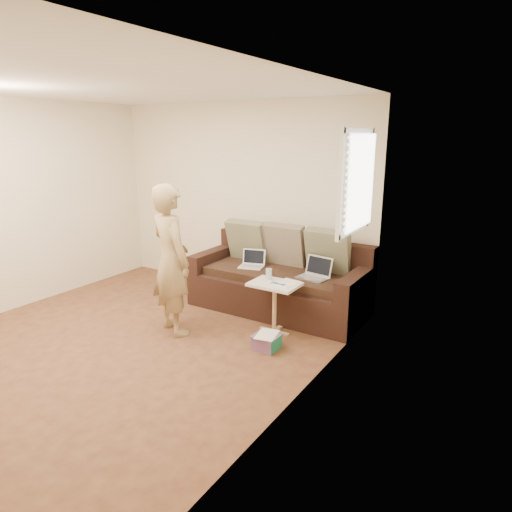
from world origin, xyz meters
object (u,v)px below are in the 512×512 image
(laptop_white, at_px, (251,267))
(drinking_glass, at_px, (269,274))
(side_table, at_px, (274,308))
(laptop_silver, at_px, (312,279))
(striped_box, at_px, (267,342))
(person, at_px, (171,260))
(sofa, at_px, (278,278))

(laptop_white, height_order, drinking_glass, drinking_glass)
(side_table, bearing_deg, laptop_silver, 69.79)
(laptop_silver, height_order, laptop_white, laptop_silver)
(laptop_white, xyz_separation_m, side_table, (0.66, -0.56, -0.23))
(laptop_silver, bearing_deg, side_table, -101.73)
(laptop_white, xyz_separation_m, striped_box, (0.80, -0.95, -0.44))
(person, distance_m, striped_box, 1.36)
(striped_box, bearing_deg, person, -171.34)
(side_table, bearing_deg, sofa, 115.39)
(laptop_silver, xyz_separation_m, person, (-1.18, -1.11, 0.32))
(side_table, bearing_deg, laptop_white, 139.93)
(laptop_white, bearing_deg, side_table, -55.56)
(laptop_silver, height_order, side_table, laptop_silver)
(person, relative_size, side_table, 2.85)
(laptop_white, xyz_separation_m, person, (-0.32, -1.12, 0.32))
(sofa, distance_m, laptop_silver, 0.51)
(sofa, relative_size, side_table, 3.74)
(sofa, bearing_deg, striped_box, -66.99)
(striped_box, bearing_deg, laptop_silver, 86.05)
(person, height_order, side_table, person)
(laptop_silver, xyz_separation_m, striped_box, (-0.07, -0.94, -0.44))
(sofa, relative_size, person, 1.31)
(side_table, bearing_deg, person, -150.15)
(person, bearing_deg, laptop_silver, -114.91)
(sofa, relative_size, laptop_white, 7.34)
(sofa, xyz_separation_m, side_table, (0.30, -0.62, -0.13))
(person, xyz_separation_m, side_table, (0.98, 0.56, -0.54))
(laptop_white, distance_m, drinking_glass, 0.73)
(person, distance_m, drinking_glass, 1.09)
(sofa, distance_m, laptop_white, 0.38)
(laptop_white, bearing_deg, person, -121.55)
(side_table, relative_size, drinking_glass, 4.90)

